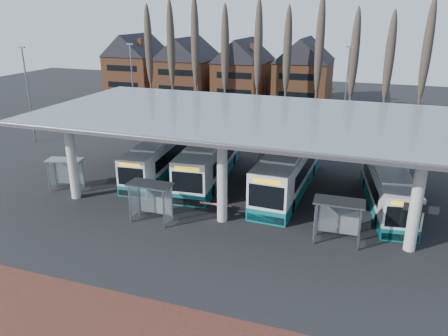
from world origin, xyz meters
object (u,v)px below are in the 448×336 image
(shelter_2, at_px, (339,212))
(bus_3, at_px, (387,187))
(bus_0, at_px, (159,157))
(shelter_0, at_px, (66,167))
(bus_1, at_px, (210,159))
(bus_2, at_px, (289,169))
(shelter_1, at_px, (151,193))

(shelter_2, bearing_deg, bus_3, 65.06)
(bus_0, distance_m, shelter_0, 7.85)
(bus_1, distance_m, bus_2, 6.96)
(shelter_2, bearing_deg, bus_2, 119.87)
(bus_3, bearing_deg, bus_2, 165.64)
(bus_1, relative_size, bus_3, 1.13)
(bus_2, relative_size, shelter_0, 4.37)
(bus_2, distance_m, shelter_2, 8.68)
(bus_1, height_order, shelter_2, bus_1)
(bus_1, xyz_separation_m, shelter_1, (-0.80, -9.13, 0.37))
(bus_3, distance_m, shelter_2, 7.33)
(shelter_0, bearing_deg, shelter_1, -30.91)
(shelter_1, xyz_separation_m, shelter_2, (12.25, 1.15, 0.03))
(bus_1, distance_m, shelter_1, 9.18)
(shelter_0, bearing_deg, bus_3, -2.14)
(bus_1, bearing_deg, bus_3, -10.56)
(bus_0, distance_m, bus_1, 4.74)
(shelter_0, xyz_separation_m, shelter_2, (21.40, -1.65, 0.18))
(bus_1, xyz_separation_m, shelter_0, (-9.95, -6.33, 0.22))
(bus_1, bearing_deg, shelter_1, -100.47)
(bus_1, height_order, bus_3, bus_1)
(shelter_0, bearing_deg, shelter_2, -18.30)
(bus_2, bearing_deg, shelter_0, -159.00)
(bus_2, distance_m, shelter_1, 11.54)
(bus_1, height_order, bus_2, bus_2)
(shelter_1, bearing_deg, bus_2, 48.69)
(bus_2, xyz_separation_m, shelter_0, (-16.89, -5.76, 0.16))
(bus_0, distance_m, shelter_1, 9.51)
(shelter_0, distance_m, shelter_2, 21.46)
(bus_2, relative_size, shelter_2, 4.28)
(bus_3, height_order, shelter_0, bus_3)
(bus_0, distance_m, bus_2, 11.65)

